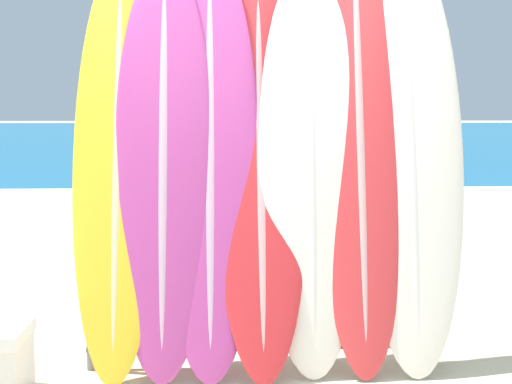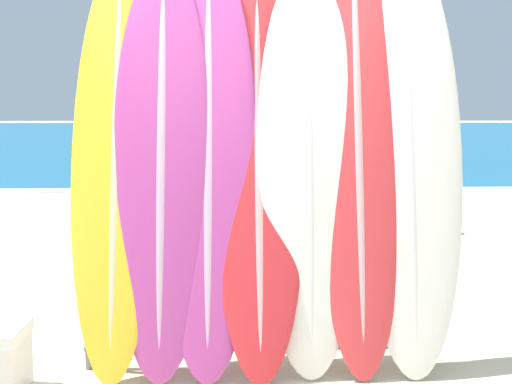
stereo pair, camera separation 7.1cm
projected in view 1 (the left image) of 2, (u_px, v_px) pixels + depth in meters
The scene contains 12 objects.
ocean_water at pixel (226, 133), 41.73m from camera, with size 120.00×60.00×0.01m.
surfboard_rack at pixel (263, 285), 3.96m from camera, with size 1.96×0.04×0.88m.
surfboard_slot_0 at pixel (117, 160), 3.90m from camera, with size 0.48×0.76×2.34m.
surfboard_slot_1 at pixel (164, 161), 3.89m from camera, with size 0.55×0.70×2.33m.
surfboard_slot_2 at pixel (210, 156), 3.92m from camera, with size 0.55×0.74×2.38m.
surfboard_slot_3 at pixel (261, 167), 3.94m from camera, with size 0.52×0.80×2.25m.
surfboard_slot_4 at pixel (310, 165), 3.92m from camera, with size 0.57×0.59×2.28m.
surfboard_slot_5 at pixel (359, 137), 3.96m from camera, with size 0.51×0.73×2.58m.
surfboard_slot_6 at pixel (410, 149), 3.96m from camera, with size 0.60×0.66×2.45m.
person_near_water at pixel (131, 153), 8.29m from camera, with size 0.29×0.26×1.71m.
person_mid_beach at pixel (386, 149), 8.35m from camera, with size 0.30×0.24×1.78m.
person_far_left at pixel (189, 147), 11.40m from camera, with size 0.26×0.21×1.53m.
Camera 1 is at (-0.15, -3.23, 1.45)m, focal length 50.00 mm.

